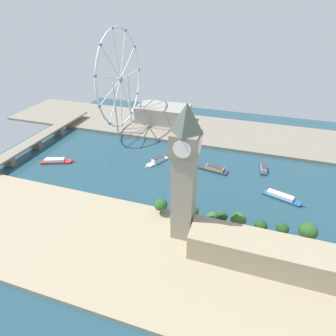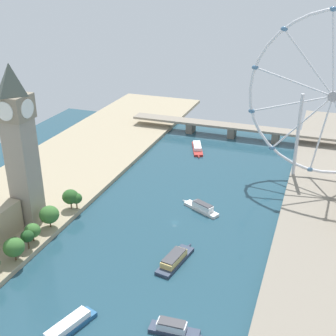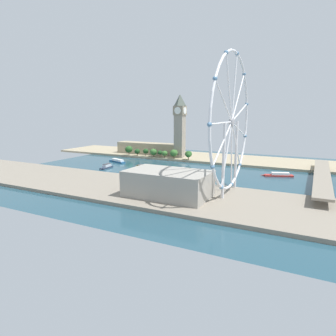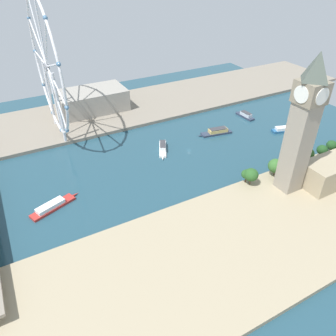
{
  "view_description": "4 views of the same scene",
  "coord_description": "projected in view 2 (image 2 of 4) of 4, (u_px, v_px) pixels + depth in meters",
  "views": [
    {
      "loc": [
        -214.18,
        -64.37,
        141.45
      ],
      "look_at": [
        -7.03,
        1.94,
        7.28
      ],
      "focal_mm": 28.9,
      "sensor_mm": 36.0,
      "label": 1
    },
    {
      "loc": [
        74.98,
        -219.8,
        140.2
      ],
      "look_at": [
        -20.96,
        46.09,
        13.47
      ],
      "focal_mm": 47.43,
      "sensor_mm": 36.0,
      "label": 2
    },
    {
      "loc": [
        321.27,
        153.12,
        71.37
      ],
      "look_at": [
        24.06,
        1.3,
        6.97
      ],
      "focal_mm": 31.26,
      "sensor_mm": 36.0,
      "label": 3
    },
    {
      "loc": [
        -201.3,
        129.77,
        143.4
      ],
      "look_at": [
        -24.71,
        33.72,
        7.48
      ],
      "focal_mm": 34.9,
      "sensor_mm": 36.0,
      "label": 4
    }
  ],
  "objects": [
    {
      "name": "tour_boat_1",
      "position": [
        197.0,
        148.0,
        376.45
      ],
      "size": [
        17.66,
        35.35,
        4.54
      ],
      "rotation": [
        0.0,
        0.0,
        5.07
      ],
      "color": "#B22D28",
      "rests_on": "ground_plane"
    },
    {
      "name": "riverbank_left",
      "position": [
        30.0,
        193.0,
        300.87
      ],
      "size": [
        90.0,
        520.0,
        3.0
      ],
      "primitive_type": "cube",
      "color": "tan",
      "rests_on": "ground_plane"
    },
    {
      "name": "ferris_wheel",
      "position": [
        333.0,
        97.0,
        295.24
      ],
      "size": [
        114.03,
        3.2,
        116.46
      ],
      "color": "silver",
      "rests_on": "riverbank_right"
    },
    {
      "name": "ground_plane",
      "position": [
        175.0,
        222.0,
        269.24
      ],
      "size": [
        378.24,
        378.24,
        0.0
      ],
      "primitive_type": "plane",
      "color": "#234756"
    },
    {
      "name": "tour_boat_3",
      "position": [
        174.0,
        328.0,
        186.42
      ],
      "size": [
        25.46,
        7.59,
        5.66
      ],
      "rotation": [
        0.0,
        0.0,
        0.06
      ],
      "color": "#2D384C",
      "rests_on": "ground_plane"
    },
    {
      "name": "tour_boat_2",
      "position": [
        175.0,
        259.0,
        231.15
      ],
      "size": [
        12.77,
        33.91,
        5.49
      ],
      "rotation": [
        0.0,
        0.0,
        1.4
      ],
      "color": "#2D384C",
      "rests_on": "ground_plane"
    },
    {
      "name": "river_bridge",
      "position": [
        232.0,
        128.0,
        403.54
      ],
      "size": [
        190.24,
        14.88,
        11.05
      ],
      "color": "gray",
      "rests_on": "ground_plane"
    },
    {
      "name": "tour_boat_0",
      "position": [
        201.0,
        207.0,
        281.35
      ],
      "size": [
        28.59,
        17.27,
        5.74
      ],
      "rotation": [
        0.0,
        0.0,
        2.66
      ],
      "color": "white",
      "rests_on": "ground_plane"
    },
    {
      "name": "tree_row_embankment",
      "position": [
        20.0,
        241.0,
        230.64
      ],
      "size": [
        14.12,
        113.12,
        14.83
      ],
      "color": "#513823",
      "rests_on": "riverbank_left"
    },
    {
      "name": "clock_tower",
      "position": [
        20.0,
        144.0,
        245.34
      ],
      "size": [
        16.81,
        16.81,
        93.71
      ],
      "color": "gray",
      "rests_on": "riverbank_left"
    },
    {
      "name": "tour_boat_4",
      "position": [
        66.0,
        329.0,
        186.69
      ],
      "size": [
        15.94,
        35.32,
        4.76
      ],
      "rotation": [
        0.0,
        0.0,
        4.4
      ],
      "color": "#235684",
      "rests_on": "ground_plane"
    }
  ]
}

